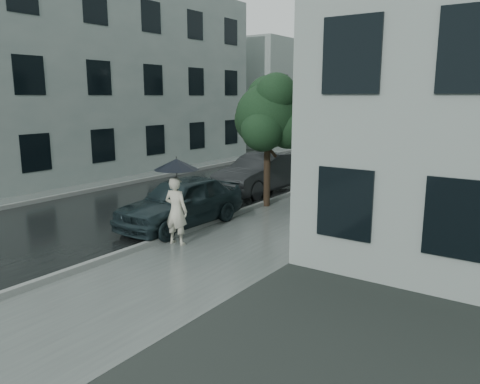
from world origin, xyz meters
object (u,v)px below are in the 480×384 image
Objects in this scene: pedestrian at (176,211)px; car_far at (262,173)px; street_tree at (269,115)px; car_near at (181,201)px; lamp_post at (348,111)px.

car_far is at bearing -81.99° from pedestrian.
street_tree reaches higher than car_far.
car_near is at bearing -101.38° from street_tree.
pedestrian is 7.26m from car_far.
lamp_post is (-0.49, 12.55, 2.22)m from pedestrian.
car_near is 0.92× the size of car_far.
pedestrian reaches higher than car_far.
lamp_post reaches higher than car_near.
car_far is (-1.30, -5.52, -2.34)m from lamp_post.
lamp_post is 1.16× the size of car_far.
car_far is at bearing -115.61° from lamp_post.
car_near is at bearing -58.60° from pedestrian.
pedestrian is at bearing -50.23° from car_near.
lamp_post is at bearing 88.94° from car_near.
lamp_post is 11.39m from car_near.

